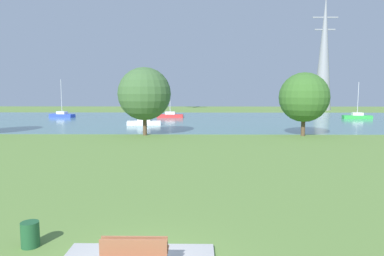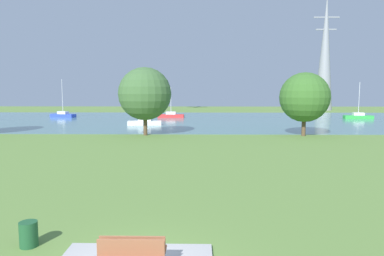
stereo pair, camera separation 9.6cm
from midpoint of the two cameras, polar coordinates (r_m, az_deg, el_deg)
ground_plane at (r=31.26m, az=-2.36°, el=-2.90°), size 160.00×160.00×0.00m
bench_facing_water at (r=10.26m, az=-9.53°, el=-19.51°), size 1.80×0.48×0.89m
litter_bin at (r=12.48m, az=-25.35°, el=-15.58°), size 0.56×0.56×0.80m
water_surface at (r=59.05m, az=-0.85°, el=1.36°), size 140.00×40.00×0.02m
sailboat_red at (r=63.97m, az=-3.66°, el=2.11°), size 4.85×1.67×5.61m
sailboat_white at (r=50.16m, az=-7.99°, el=0.97°), size 4.93×1.97×6.20m
sailboat_green at (r=67.80m, az=25.55°, el=1.75°), size 4.93×1.99×6.44m
sailboat_blue at (r=69.20m, az=-20.67°, el=2.04°), size 5.03×2.83×7.06m
tree_west_far at (r=38.53m, az=-7.92°, el=5.60°), size 5.84×5.84×7.52m
tree_mid_shore at (r=39.62m, az=17.93°, el=4.84°), size 5.40×5.40×6.93m
electricity_pylon at (r=96.24m, az=20.91°, el=11.53°), size 6.40×4.40×29.29m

